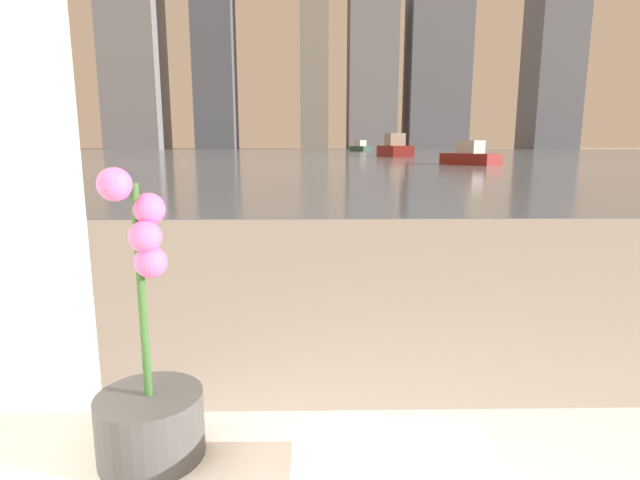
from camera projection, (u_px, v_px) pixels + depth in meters
potted_orchid at (149, 399)px, 0.75m from camera, size 0.16×0.16×0.44m
harbor_water at (312, 153)px, 60.85m from camera, size 180.00×110.00×0.01m
harbor_boat_1 at (470, 156)px, 25.35m from camera, size 2.53×3.36×1.21m
harbor_boat_2 at (472, 150)px, 51.52m from camera, size 1.21×3.36×1.25m
harbor_boat_3 at (361, 147)px, 78.12m from camera, size 3.24×4.79×1.70m
harbor_boat_5 at (395, 148)px, 43.26m from camera, size 2.47×5.44×1.97m
skyline_tower_0 at (131, 21)px, 109.88m from camera, size 12.29×11.11×55.54m
skyline_tower_1 at (213, 10)px, 109.76m from camera, size 8.84×7.78×60.46m
skyline_tower_3 at (372, 60)px, 112.38m from camera, size 10.71×9.63×39.49m
skyline_tower_4 at (437, 72)px, 113.14m from camera, size 13.34×10.42×34.37m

